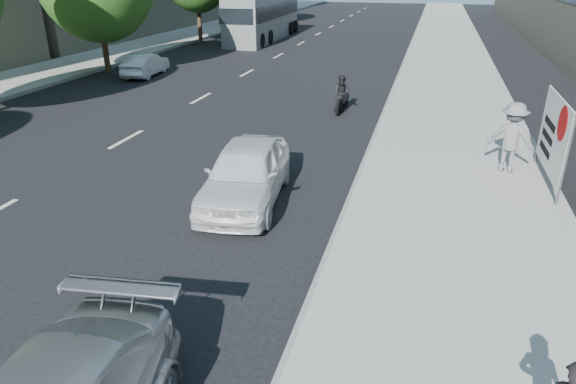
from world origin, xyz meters
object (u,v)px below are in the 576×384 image
(white_sedan_near, at_px, (246,173))
(white_sedan_mid, at_px, (145,65))
(jogger, at_px, (512,138))
(protest_banner, at_px, (554,135))
(motorcycle, at_px, (342,95))
(bus, at_px, (264,17))

(white_sedan_near, height_order, white_sedan_mid, white_sedan_near)
(jogger, relative_size, protest_banner, 0.62)
(white_sedan_near, bearing_deg, jogger, 21.68)
(protest_banner, relative_size, white_sedan_mid, 0.87)
(white_sedan_near, height_order, motorcycle, white_sedan_near)
(white_sedan_near, xyz_separation_m, white_sedan_mid, (-10.32, 13.34, -0.15))
(white_sedan_mid, distance_m, bus, 15.73)
(white_sedan_near, relative_size, bus, 0.35)
(protest_banner, height_order, bus, bus)
(jogger, distance_m, white_sedan_near, 7.16)
(motorcycle, xyz_separation_m, bus, (-9.65, 19.99, 1.00))
(jogger, height_order, white_sedan_near, jogger)
(protest_banner, height_order, white_sedan_mid, protest_banner)
(white_sedan_mid, xyz_separation_m, bus, (1.46, 15.63, 1.05))
(jogger, bearing_deg, protest_banner, 168.86)
(bus, bearing_deg, white_sedan_near, -74.07)
(bus, bearing_deg, motorcycle, -65.31)
(white_sedan_near, bearing_deg, bus, 100.48)
(jogger, relative_size, bus, 0.16)
(jogger, height_order, motorcycle, jogger)
(protest_banner, distance_m, white_sedan_mid, 20.41)
(white_sedan_mid, relative_size, motorcycle, 1.73)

